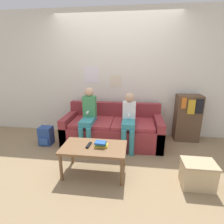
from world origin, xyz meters
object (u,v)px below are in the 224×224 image
object	(u,v)px
bookshelf	(187,118)
backpack	(46,136)
couch	(113,130)
person_right	(129,118)
coffee_table	(94,150)
person_left	(88,115)
tv_remote	(89,145)
storage_box	(198,174)

from	to	relation	value
bookshelf	backpack	bearing A→B (deg)	-168.31
couch	bookshelf	bearing A→B (deg)	11.61
bookshelf	person_right	bearing A→B (deg)	-156.79
coffee_table	person_left	xyz separation A→B (m)	(-0.30, 0.87, 0.23)
person_right	bookshelf	bearing A→B (deg)	23.21
coffee_table	bookshelf	world-z (taller)	bookshelf
person_right	tv_remote	distance (m)	1.01
backpack	coffee_table	bearing A→B (deg)	-34.32
person_left	tv_remote	size ratio (longest dim) A/B	6.45
couch	bookshelf	world-z (taller)	bookshelf
tv_remote	backpack	distance (m)	1.36
couch	storage_box	xyz separation A→B (m)	(1.26, -1.15, -0.09)
coffee_table	person_right	world-z (taller)	person_right
tv_remote	storage_box	xyz separation A→B (m)	(1.48, -0.11, -0.27)
person_left	backpack	size ratio (longest dim) A/B	3.11
bookshelf	coffee_table	bearing A→B (deg)	-140.13
coffee_table	bookshelf	size ratio (longest dim) A/B	0.97
person_left	storage_box	world-z (taller)	person_left
person_left	tv_remote	bearing A→B (deg)	-75.19
person_right	tv_remote	xyz separation A→B (m)	(-0.53, -0.85, -0.14)
backpack	person_left	bearing A→B (deg)	5.56
couch	tv_remote	bearing A→B (deg)	-101.62
coffee_table	tv_remote	distance (m)	0.10
coffee_table	person_left	world-z (taller)	person_left
couch	backpack	bearing A→B (deg)	-168.22
coffee_table	tv_remote	world-z (taller)	tv_remote
person_left	storage_box	xyz separation A→B (m)	(1.71, -0.97, -0.44)
backpack	person_right	bearing A→B (deg)	2.58
person_right	backpack	distance (m)	1.66
tv_remote	storage_box	bearing A→B (deg)	0.03
storage_box	backpack	bearing A→B (deg)	160.90
person_right	storage_box	size ratio (longest dim) A/B	2.47
couch	backpack	size ratio (longest dim) A/B	5.30
tv_remote	backpack	world-z (taller)	tv_remote
person_right	storage_box	distance (m)	1.40
coffee_table	backpack	size ratio (longest dim) A/B	2.55
coffee_table	storage_box	size ratio (longest dim) A/B	2.19
storage_box	tv_remote	bearing A→B (deg)	175.88
bookshelf	storage_box	distance (m)	1.51
bookshelf	backpack	xyz separation A→B (m)	(-2.78, -0.58, -0.30)
person_left	person_right	world-z (taller)	person_left
person_left	storage_box	bearing A→B (deg)	-29.56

